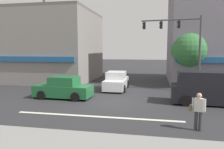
% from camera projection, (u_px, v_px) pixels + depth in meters
% --- Properties ---
extents(ground_plane, '(120.00, 120.00, 0.00)m').
position_uv_depth(ground_plane, '(110.00, 101.00, 14.91)').
color(ground_plane, '#2B2B2D').
extents(lane_marking_stripe, '(9.00, 0.24, 0.01)m').
position_uv_depth(lane_marking_stripe, '(96.00, 116.00, 11.50)').
color(lane_marking_stripe, silver).
rests_on(lane_marking_stripe, ground).
extents(building_left_block, '(12.31, 9.88, 7.79)m').
position_uv_depth(building_left_block, '(42.00, 46.00, 25.49)').
color(building_left_block, gray).
rests_on(building_left_block, ground).
extents(street_tree, '(3.18, 3.18, 5.03)m').
position_uv_depth(street_tree, '(189.00, 50.00, 19.67)').
color(street_tree, '#4C3823').
rests_on(street_tree, ground).
extents(utility_pole_near_left, '(1.40, 0.22, 8.81)m').
position_uv_depth(utility_pole_near_left, '(45.00, 38.00, 20.76)').
color(utility_pole_near_left, brown).
rests_on(utility_pole_near_left, ground).
extents(utility_pole_far_right, '(1.40, 0.22, 7.02)m').
position_uv_depth(utility_pole_far_right, '(198.00, 48.00, 21.15)').
color(utility_pole_far_right, brown).
rests_on(utility_pole_far_right, ground).
extents(traffic_light_mast, '(4.85, 0.83, 6.20)m').
position_uv_depth(traffic_light_mast, '(183.00, 40.00, 17.93)').
color(traffic_light_mast, '#47474C').
rests_on(traffic_light_mast, ground).
extents(sedan_waiting_far, '(4.16, 1.99, 1.58)m').
position_uv_depth(sedan_waiting_far, '(64.00, 88.00, 15.82)').
color(sedan_waiting_far, '#1E6033').
rests_on(sedan_waiting_far, ground).
extents(van_crossing_center, '(4.68, 2.19, 2.11)m').
position_uv_depth(van_crossing_center, '(207.00, 89.00, 14.03)').
color(van_crossing_center, black).
rests_on(van_crossing_center, ground).
extents(sedan_parked_curbside, '(1.90, 4.11, 1.58)m').
position_uv_depth(sedan_parked_curbside, '(116.00, 81.00, 19.20)').
color(sedan_parked_curbside, silver).
rests_on(sedan_parked_curbside, ground).
extents(pedestrian_foreground_with_bag, '(0.67, 0.45, 1.67)m').
position_uv_depth(pedestrian_foreground_with_bag, '(198.00, 109.00, 9.44)').
color(pedestrian_foreground_with_bag, '#333338').
rests_on(pedestrian_foreground_with_bag, ground).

